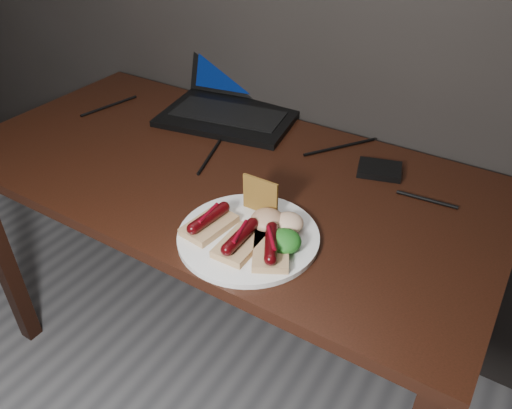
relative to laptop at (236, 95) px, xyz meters
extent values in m
cube|color=black|center=(0.15, -0.30, -0.07)|extent=(1.40, 0.70, 0.03)
cube|color=black|center=(-0.50, -0.60, -0.44)|extent=(0.05, 0.05, 0.72)
cube|color=black|center=(-0.50, 0.00, -0.44)|extent=(0.05, 0.05, 0.72)
cube|color=black|center=(0.80, 0.00, -0.44)|extent=(0.05, 0.05, 0.72)
cube|color=black|center=(0.01, -0.06, -0.04)|extent=(0.43, 0.33, 0.02)
cube|color=black|center=(0.01, -0.06, -0.03)|extent=(0.35, 0.20, 0.00)
cube|color=black|center=(-0.02, 0.11, 0.08)|extent=(0.40, 0.16, 0.23)
cube|color=#071D4E|center=(-0.02, 0.11, 0.08)|extent=(0.36, 0.13, 0.20)
cube|color=black|center=(0.50, -0.11, -0.04)|extent=(0.13, 0.11, 0.02)
cylinder|color=black|center=(0.10, -0.27, -0.05)|extent=(0.06, 0.17, 0.01)
cylinder|color=black|center=(0.37, -0.04, -0.05)|extent=(0.13, 0.19, 0.01)
cylinder|color=black|center=(0.64, -0.17, -0.05)|extent=(0.14, 0.02, 0.01)
cylinder|color=black|center=(-0.36, -0.19, -0.05)|extent=(0.05, 0.20, 0.01)
cylinder|color=white|center=(0.37, -0.50, -0.05)|extent=(0.38, 0.38, 0.01)
cube|color=tan|center=(0.29, -0.53, -0.03)|extent=(0.08, 0.12, 0.02)
cylinder|color=#480407|center=(0.29, -0.53, -0.01)|extent=(0.04, 0.10, 0.02)
sphere|color=#480407|center=(0.28, -0.58, -0.01)|extent=(0.03, 0.02, 0.02)
sphere|color=#480407|center=(0.29, -0.48, -0.01)|extent=(0.03, 0.02, 0.02)
cylinder|color=#670411|center=(0.29, -0.53, 0.00)|extent=(0.01, 0.07, 0.01)
cube|color=tan|center=(0.37, -0.54, -0.03)|extent=(0.07, 0.12, 0.02)
cylinder|color=#480407|center=(0.37, -0.54, -0.01)|extent=(0.03, 0.10, 0.02)
sphere|color=#480407|center=(0.38, -0.59, -0.01)|extent=(0.03, 0.02, 0.02)
sphere|color=#480407|center=(0.37, -0.50, -0.01)|extent=(0.03, 0.02, 0.02)
cylinder|color=#670411|center=(0.37, -0.54, 0.00)|extent=(0.02, 0.07, 0.01)
cube|color=tan|center=(0.44, -0.53, -0.03)|extent=(0.12, 0.13, 0.02)
cylinder|color=#480407|center=(0.44, -0.53, -0.01)|extent=(0.07, 0.10, 0.02)
sphere|color=#480407|center=(0.46, -0.57, -0.01)|extent=(0.03, 0.02, 0.02)
sphere|color=#480407|center=(0.41, -0.49, -0.01)|extent=(0.03, 0.02, 0.02)
cylinder|color=#670411|center=(0.44, -0.53, 0.00)|extent=(0.05, 0.06, 0.01)
cube|color=#A4792D|center=(0.35, -0.42, 0.00)|extent=(0.09, 0.01, 0.08)
ellipsoid|color=#115518|center=(0.45, -0.50, -0.02)|extent=(0.07, 0.07, 0.04)
ellipsoid|color=maroon|center=(0.39, -0.46, -0.02)|extent=(0.07, 0.07, 0.04)
ellipsoid|color=silver|center=(0.43, -0.44, -0.02)|extent=(0.06, 0.06, 0.04)
camera|label=1|loc=(0.81, -1.18, 0.62)|focal=35.00mm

